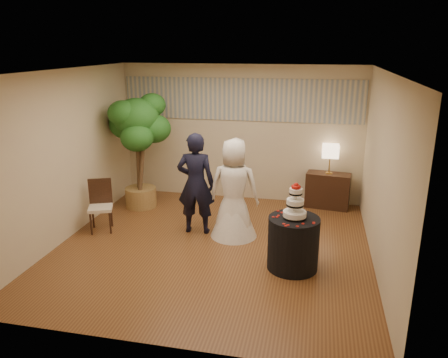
% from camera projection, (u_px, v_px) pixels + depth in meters
% --- Properties ---
extents(floor, '(5.00, 5.00, 0.00)m').
position_uv_depth(floor, '(213.00, 247.00, 7.13)').
color(floor, brown).
rests_on(floor, ground).
extents(ceiling, '(5.00, 5.00, 0.00)m').
position_uv_depth(ceiling, '(211.00, 71.00, 6.30)').
color(ceiling, white).
rests_on(ceiling, wall_back).
extents(wall_back, '(5.00, 0.06, 2.80)m').
position_uv_depth(wall_back, '(241.00, 133.00, 9.05)').
color(wall_back, beige).
rests_on(wall_back, ground).
extents(wall_front, '(5.00, 0.06, 2.80)m').
position_uv_depth(wall_front, '(154.00, 228.00, 4.38)').
color(wall_front, beige).
rests_on(wall_front, ground).
extents(wall_left, '(0.06, 5.00, 2.80)m').
position_uv_depth(wall_left, '(66.00, 156.00, 7.22)').
color(wall_left, beige).
rests_on(wall_left, ground).
extents(wall_right, '(0.06, 5.00, 2.80)m').
position_uv_depth(wall_right, '(382.00, 174.00, 6.22)').
color(wall_right, beige).
rests_on(wall_right, ground).
extents(mural_border, '(4.90, 0.02, 0.85)m').
position_uv_depth(mural_border, '(241.00, 100.00, 8.83)').
color(mural_border, '#9FA094').
rests_on(mural_border, wall_back).
extents(groom, '(0.68, 0.48, 1.78)m').
position_uv_depth(groom, '(196.00, 184.00, 7.47)').
color(groom, black).
rests_on(groom, floor).
extents(bride, '(0.85, 0.82, 1.71)m').
position_uv_depth(bride, '(234.00, 189.00, 7.31)').
color(bride, white).
rests_on(bride, floor).
extents(cake_table, '(0.87, 0.87, 0.79)m').
position_uv_depth(cake_table, '(293.00, 243.00, 6.36)').
color(cake_table, black).
rests_on(cake_table, floor).
extents(wedding_cake, '(0.34, 0.34, 0.53)m').
position_uv_depth(wedding_cake, '(295.00, 201.00, 6.16)').
color(wedding_cake, white).
rests_on(wedding_cake, cake_table).
extents(console, '(0.90, 0.49, 0.71)m').
position_uv_depth(console, '(328.00, 190.00, 8.78)').
color(console, black).
rests_on(console, floor).
extents(table_lamp, '(0.32, 0.32, 0.58)m').
position_uv_depth(table_lamp, '(330.00, 159.00, 8.59)').
color(table_lamp, beige).
rests_on(table_lamp, console).
extents(ficus_tree, '(1.16, 1.16, 2.32)m').
position_uv_depth(ficus_tree, '(138.00, 151.00, 8.58)').
color(ficus_tree, '#21591C').
rests_on(ficus_tree, floor).
extents(side_chair, '(0.55, 0.56, 0.91)m').
position_uv_depth(side_chair, '(100.00, 206.00, 7.63)').
color(side_chair, black).
rests_on(side_chair, floor).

